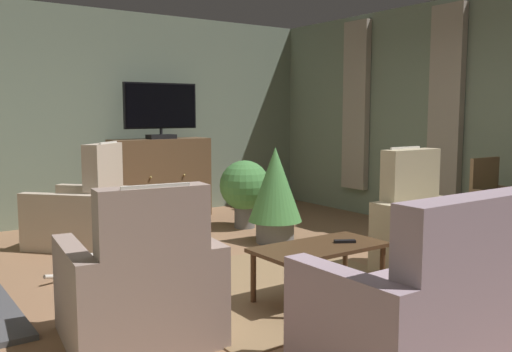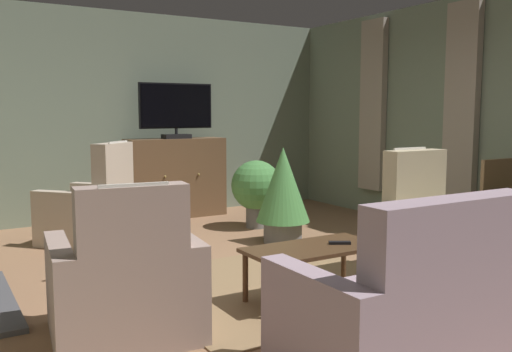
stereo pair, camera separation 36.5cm
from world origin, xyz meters
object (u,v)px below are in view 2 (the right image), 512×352
at_px(tv_remote, 340,243).
at_px(potted_plant_tall_palm_by_window, 283,191).
at_px(tv_cabinet, 176,179).
at_px(armchair_in_far_corner, 125,287).
at_px(cat, 94,260).
at_px(television, 176,109).
at_px(coffee_table, 313,253).
at_px(potted_plant_on_hearth_side, 256,187).
at_px(sofa_floral, 413,309).
at_px(armchair_angled_to_table, 439,240).
at_px(armchair_facing_sofa, 93,212).
at_px(side_chair_beside_plant, 507,206).

distance_m(tv_remote, potted_plant_tall_palm_by_window, 1.88).
bearing_deg(tv_cabinet, tv_remote, -93.10).
xyz_separation_m(armchair_in_far_corner, cat, (0.21, 1.61, -0.23)).
relative_size(television, coffee_table, 0.98).
height_order(potted_plant_on_hearth_side, cat, potted_plant_on_hearth_side).
xyz_separation_m(coffee_table, sofa_floral, (-0.17, -1.19, -0.04)).
bearing_deg(potted_plant_tall_palm_by_window, sofa_floral, -109.49).
bearing_deg(potted_plant_tall_palm_by_window, tv_remote, -109.73).
bearing_deg(armchair_in_far_corner, sofa_floral, -43.95).
distance_m(tv_cabinet, television, 0.97).
height_order(tv_cabinet, coffee_table, tv_cabinet).
xyz_separation_m(tv_cabinet, television, (0.00, -0.05, 0.97)).
bearing_deg(tv_cabinet, armchair_angled_to_table, -77.53).
bearing_deg(sofa_floral, potted_plant_tall_palm_by_window, 70.51).
bearing_deg(sofa_floral, armchair_in_far_corner, 136.05).
bearing_deg(television, potted_plant_tall_palm_by_window, -78.10).
height_order(television, cat, television).
bearing_deg(potted_plant_tall_palm_by_window, tv_cabinet, 101.60).
distance_m(coffee_table, potted_plant_on_hearth_side, 2.77).
bearing_deg(armchair_facing_sofa, cat, -104.12).
bearing_deg(potted_plant_on_hearth_side, armchair_angled_to_table, -84.20).
xyz_separation_m(television, sofa_floral, (-0.60, -4.92, -1.16)).
height_order(armchair_facing_sofa, potted_plant_tall_palm_by_window, armchair_facing_sofa).
xyz_separation_m(tv_cabinet, armchair_facing_sofa, (-1.40, -0.95, -0.18)).
bearing_deg(side_chair_beside_plant, television, 118.11).
distance_m(tv_remote, cat, 2.29).
height_order(sofa_floral, armchair_facing_sofa, armchair_facing_sofa).
height_order(coffee_table, sofa_floral, sofa_floral).
distance_m(tv_cabinet, armchair_angled_to_table, 3.99).
relative_size(coffee_table, potted_plant_on_hearth_side, 1.24).
xyz_separation_m(armchair_angled_to_table, cat, (-2.55, 1.77, -0.24)).
xyz_separation_m(television, side_chair_beside_plant, (1.98, -3.71, -0.97)).
relative_size(television, armchair_in_far_corner, 0.99).
bearing_deg(armchair_angled_to_table, sofa_floral, -143.41).
xyz_separation_m(tv_remote, armchair_in_far_corner, (-1.69, 0.10, -0.11)).
bearing_deg(cat, television, 50.61).
bearing_deg(armchair_in_far_corner, potted_plant_on_hearth_side, 45.33).
distance_m(television, armchair_in_far_corner, 4.30).
bearing_deg(coffee_table, potted_plant_on_hearth_side, 68.39).
xyz_separation_m(potted_plant_tall_palm_by_window, potted_plant_on_hearth_side, (0.16, 0.86, -0.08)).
distance_m(tv_cabinet, potted_plant_tall_palm_by_window, 2.11).
xyz_separation_m(sofa_floral, potted_plant_tall_palm_by_window, (1.03, 2.91, 0.26)).
bearing_deg(tv_remote, sofa_floral, 100.68).
distance_m(armchair_in_far_corner, cat, 1.64).
height_order(tv_remote, armchair_in_far_corner, armchair_in_far_corner).
height_order(tv_remote, armchair_angled_to_table, armchair_angled_to_table).
bearing_deg(armchair_angled_to_table, potted_plant_tall_palm_by_window, 103.45).
height_order(television, side_chair_beside_plant, television).
height_order(tv_remote, cat, tv_remote).
relative_size(television, side_chair_beside_plant, 1.06).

